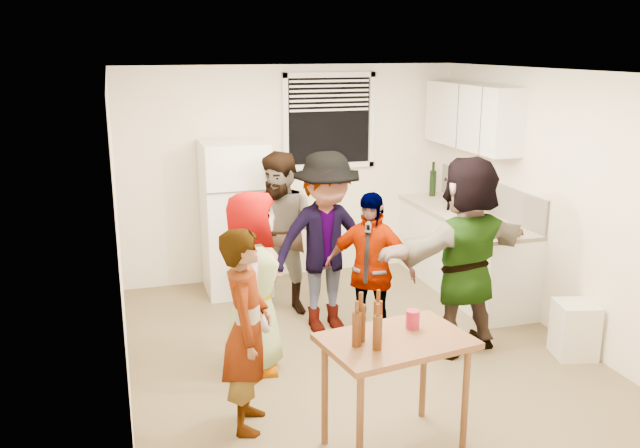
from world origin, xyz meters
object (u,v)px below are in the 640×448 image
object	(u,v)px
guest_back_left	(285,311)
beer_bottle_counter	(469,220)
blue_cup	(470,228)
serving_table	(393,446)
red_cup	(412,328)
guest_black	(368,346)
guest_orange	(461,348)
kettle	(452,209)
trash_bin	(575,330)
guest_stripe	(250,424)
guest_grey	(255,368)
refrigerator	(235,218)
guest_back_right	(326,328)
wine_bottle	(432,196)
beer_bottle_table	(360,341)

from	to	relation	value
guest_back_left	beer_bottle_counter	bearing A→B (deg)	29.19
beer_bottle_counter	blue_cup	xyz separation A→B (m)	(-0.16, -0.31, -0.00)
serving_table	red_cup	world-z (taller)	red_cup
beer_bottle_counter	serving_table	size ratio (longest dim) A/B	0.24
guest_black	guest_orange	bearing A→B (deg)	19.59
kettle	guest_orange	size ratio (longest dim) A/B	0.13
blue_cup	red_cup	xyz separation A→B (m)	(-1.54, -1.97, -0.08)
trash_bin	guest_stripe	distance (m)	3.03
red_cup	guest_stripe	size ratio (longest dim) A/B	0.08
guest_grey	guest_back_left	size ratio (longest dim) A/B	0.93
guest_orange	trash_bin	bearing A→B (deg)	140.34
guest_back_left	guest_orange	distance (m)	1.90
refrigerator	trash_bin	world-z (taller)	refrigerator
beer_bottle_counter	guest_stripe	bearing A→B (deg)	-146.49
guest_back_right	wine_bottle	bearing A→B (deg)	34.74
trash_bin	guest_black	bearing A→B (deg)	156.81
refrigerator	kettle	xyz separation A→B (m)	(2.40, -0.52, 0.05)
guest_back_left	guest_black	size ratio (longest dim) A/B	1.15
red_cup	guest_orange	bearing A→B (deg)	47.82
guest_grey	guest_back_left	world-z (taller)	guest_back_left
trash_bin	guest_black	world-z (taller)	trash_bin
blue_cup	guest_stripe	distance (m)	3.16
blue_cup	guest_stripe	xyz separation A→B (m)	(-2.62, -1.52, -0.90)
trash_bin	blue_cup	bearing A→B (deg)	107.63
serving_table	beer_bottle_table	size ratio (longest dim) A/B	3.84
kettle	refrigerator	bearing A→B (deg)	145.18
refrigerator	serving_table	world-z (taller)	refrigerator
refrigerator	guest_back_right	world-z (taller)	refrigerator
beer_bottle_table	guest_stripe	bearing A→B (deg)	140.73
trash_bin	guest_grey	distance (m)	2.87
guest_grey	beer_bottle_counter	bearing A→B (deg)	-57.76
serving_table	guest_orange	distance (m)	1.77
refrigerator	guest_grey	xyz separation A→B (m)	(-0.21, -1.97, -0.85)
refrigerator	guest_grey	distance (m)	2.16
guest_stripe	guest_back_right	xyz separation A→B (m)	(1.07, 1.52, 0.00)
wine_bottle	red_cup	bearing A→B (deg)	-118.00
wine_bottle	beer_bottle_counter	world-z (taller)	wine_bottle
serving_table	guest_back_right	bearing A→B (deg)	85.40
blue_cup	guest_black	xyz separation A→B (m)	(-1.30, -0.52, -0.90)
trash_bin	guest_back_left	bearing A→B (deg)	141.40
serving_table	guest_stripe	xyz separation A→B (m)	(-0.90, 0.57, 0.00)
trash_bin	guest_black	size ratio (longest dim) A/B	0.34
refrigerator	serving_table	size ratio (longest dim) A/B	1.76
wine_bottle	guest_back_right	distance (m)	2.56
serving_table	beer_bottle_counter	bearing A→B (deg)	52.13
beer_bottle_table	guest_orange	distance (m)	2.09
guest_orange	refrigerator	bearing A→B (deg)	-65.49
refrigerator	beer_bottle_table	xyz separation A→B (m)	(0.23, -3.38, -0.03)
beer_bottle_table	red_cup	world-z (taller)	beer_bottle_table
guest_back_left	trash_bin	bearing A→B (deg)	-3.10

